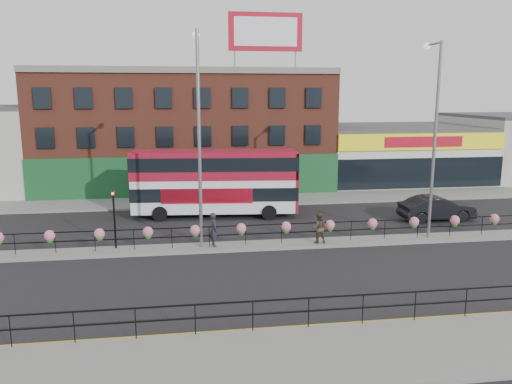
{
  "coord_description": "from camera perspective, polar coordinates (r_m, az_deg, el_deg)",
  "views": [
    {
      "loc": [
        -4.2,
        -26.17,
        8.31
      ],
      "look_at": [
        0.0,
        3.0,
        2.5
      ],
      "focal_mm": 35.0,
      "sensor_mm": 36.0,
      "label": 1
    }
  ],
  "objects": [
    {
      "name": "pedestrian_b",
      "position": [
        27.94,
        7.17,
        -4.08
      ],
      "size": [
        0.91,
        0.74,
        1.72
      ],
      "primitive_type": "imported",
      "rotation": [
        0.0,
        0.0,
        3.09
      ],
      "color": "#403425",
      "rests_on": "median"
    },
    {
      "name": "yellow_line_outer",
      "position": [
        18.76,
        5.82,
        -15.18
      ],
      "size": [
        60.0,
        0.1,
        0.01
      ],
      "primitive_type": "cube",
      "color": "gold",
      "rests_on": "ground"
    },
    {
      "name": "car",
      "position": [
        35.39,
        19.97,
        -1.75
      ],
      "size": [
        1.99,
        5.06,
        1.64
      ],
      "primitive_type": "imported",
      "rotation": [
        0.0,
        0.0,
        1.6
      ],
      "color": "black",
      "rests_on": "ground"
    },
    {
      "name": "south_pavement",
      "position": [
        16.92,
        7.64,
        -18.08
      ],
      "size": [
        60.0,
        4.0,
        0.15
      ],
      "primitive_type": "cube",
      "color": "slate",
      "rests_on": "ground"
    },
    {
      "name": "south_railing",
      "position": [
        17.81,
        -0.37,
        -13.22
      ],
      "size": [
        20.04,
        0.05,
        1.12
      ],
      "color": "black",
      "rests_on": "south_pavement"
    },
    {
      "name": "brick_building",
      "position": [
        46.24,
        -7.99,
        7.1
      ],
      "size": [
        25.0,
        12.21,
        10.3
      ],
      "color": "brown",
      "rests_on": "ground"
    },
    {
      "name": "supermarket",
      "position": [
        50.63,
        15.42,
        4.33
      ],
      "size": [
        15.0,
        12.25,
        5.3
      ],
      "color": "silver",
      "rests_on": "ground"
    },
    {
      "name": "lamp_column_east",
      "position": [
        29.92,
        19.61,
        7.4
      ],
      "size": [
        0.4,
        1.93,
        11.02
      ],
      "color": "slate",
      "rests_on": "median"
    },
    {
      "name": "lamp_column_west",
      "position": [
        26.56,
        -6.57,
        8.09
      ],
      "size": [
        0.41,
        2.01,
        11.43
      ],
      "color": "slate",
      "rests_on": "median"
    },
    {
      "name": "traffic_light_median",
      "position": [
        27.46,
        -15.95,
        -1.57
      ],
      "size": [
        0.15,
        0.28,
        3.65
      ],
      "color": "black",
      "rests_on": "median"
    },
    {
      "name": "pedestrian_a",
      "position": [
        27.2,
        -4.85,
        -4.29
      ],
      "size": [
        0.86,
        0.72,
        1.87
      ],
      "primitive_type": "imported",
      "rotation": [
        0.0,
        0.0,
        1.78
      ],
      "color": "#21212A",
      "rests_on": "median"
    },
    {
      "name": "median_railing",
      "position": [
        27.48,
        0.89,
        -4.17
      ],
      "size": [
        30.04,
        0.56,
        1.23
      ],
      "color": "black",
      "rests_on": "median"
    },
    {
      "name": "north_pavement",
      "position": [
        39.28,
        -1.87,
        -0.96
      ],
      "size": [
        60.0,
        4.0,
        0.15
      ],
      "primitive_type": "cube",
      "color": "slate",
      "rests_on": "ground"
    },
    {
      "name": "billboard",
      "position": [
        41.98,
        1.1,
        17.82
      ],
      "size": [
        6.0,
        0.29,
        4.4
      ],
      "color": "#A30B1E",
      "rests_on": "brick_building"
    },
    {
      "name": "ground",
      "position": [
        27.78,
        0.89,
        -6.26
      ],
      "size": [
        120.0,
        120.0,
        0.0
      ],
      "primitive_type": "plane",
      "color": "black",
      "rests_on": "ground"
    },
    {
      "name": "median",
      "position": [
        27.76,
        0.89,
        -6.11
      ],
      "size": [
        60.0,
        1.6,
        0.15
      ],
      "primitive_type": "cube",
      "color": "slate",
      "rests_on": "ground"
    },
    {
      "name": "double_decker_bus",
      "position": [
        34.13,
        -4.63,
        1.8
      ],
      "size": [
        11.41,
        3.68,
        4.54
      ],
      "color": "silver",
      "rests_on": "ground"
    },
    {
      "name": "yellow_line_inner",
      "position": [
        18.92,
        5.69,
        -14.95
      ],
      "size": [
        60.0,
        0.1,
        0.01
      ],
      "primitive_type": "cube",
      "color": "gold",
      "rests_on": "ground"
    }
  ]
}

